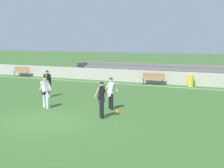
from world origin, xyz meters
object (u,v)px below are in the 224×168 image
trash_bin (190,81)px  soccer_ball (117,112)px  player_white_dropping_back (111,91)px  player_white_deep_cover (45,89)px  bench_centre_sideline (21,71)px  player_dark_wide_right (102,97)px  player_dark_pressing_high (47,81)px  bleacher_stand (201,73)px  bench_near_wall_gap (153,78)px

trash_bin → soccer_ball: (-0.82, -11.05, -0.33)m
player_white_dropping_back → player_white_deep_cover: bearing=-158.9°
trash_bin → player_white_dropping_back: 10.30m
bench_centre_sideline → player_white_deep_cover: player_white_deep_cover is taller
player_white_deep_cover → soccer_ball: 4.00m
player_dark_wide_right → player_dark_pressing_high: player_dark_pressing_high is taller
player_dark_pressing_high → player_white_deep_cover: (1.98, -2.71, -0.00)m
player_white_dropping_back → bench_centre_sideline: bearing=146.1°
bleacher_stand → bench_centre_sideline: size_ratio=12.74×
bench_near_wall_gap → bench_centre_sideline: bearing=180.0°
bench_centre_sideline → soccer_ball: size_ratio=8.18×
player_dark_wide_right → soccer_ball: size_ratio=7.40×
player_white_dropping_back → player_white_deep_cover: (-3.13, -1.21, 0.03)m
bench_centre_sideline → player_dark_pressing_high: size_ratio=1.09×
player_white_dropping_back → player_dark_pressing_high: bearing=163.6°
trash_bin → bench_near_wall_gap: bearing=-176.5°
bench_centre_sideline → player_white_dropping_back: 17.90m
player_dark_wide_right → player_white_dropping_back: bearing=104.5°
bench_near_wall_gap → bench_centre_sideline: same height
player_white_dropping_back → trash_bin: bearing=81.2°
player_dark_wide_right → bench_near_wall_gap: bearing=98.7°
bench_near_wall_gap → player_white_dropping_back: 10.09m
bleacher_stand → soccer_ball: bearing=-94.4°
player_white_dropping_back → soccer_ball: size_ratio=7.31×
bleacher_stand → bench_centre_sideline: bleacher_stand is taller
player_dark_pressing_high → player_white_deep_cover: bearing=-53.9°
bench_centre_sideline → soccer_ball: (15.61, -10.87, -0.44)m
bleacher_stand → bench_near_wall_gap: bleacher_stand is taller
player_white_deep_cover → bleacher_stand: bearing=70.5°
player_white_dropping_back → soccer_ball: bearing=-49.2°
player_white_deep_cover → player_white_dropping_back: bearing=21.1°
player_dark_wide_right → player_white_deep_cover: bearing=169.8°
trash_bin → player_dark_pressing_high: bearing=-127.6°
player_dark_pressing_high → player_white_deep_cover: player_dark_pressing_high is taller
bench_near_wall_gap → player_white_deep_cover: (-1.79, -11.20, 0.43)m
soccer_ball → bench_near_wall_gap: bearing=100.9°
player_dark_wide_right → player_white_deep_cover: 3.67m
bleacher_stand → soccer_ball: 13.65m
trash_bin → player_white_deep_cover: player_white_deep_cover is taller
bleacher_stand → bench_near_wall_gap: 4.17m
bleacher_stand → player_dark_wide_right: size_ratio=14.08×
bleacher_stand → trash_bin: bleacher_stand is taller
player_dark_pressing_high → soccer_ball: (5.87, -2.39, -0.87)m
bench_centre_sideline → trash_bin: (16.42, 0.18, -0.11)m
bench_near_wall_gap → soccer_ball: 11.08m
bench_near_wall_gap → soccer_ball: size_ratio=8.18×
bench_near_wall_gap → bench_centre_sideline: 13.50m
bench_centre_sideline → bench_near_wall_gap: bearing=0.0°
player_dark_pressing_high → soccer_ball: 6.39m
bench_near_wall_gap → trash_bin: size_ratio=2.06×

